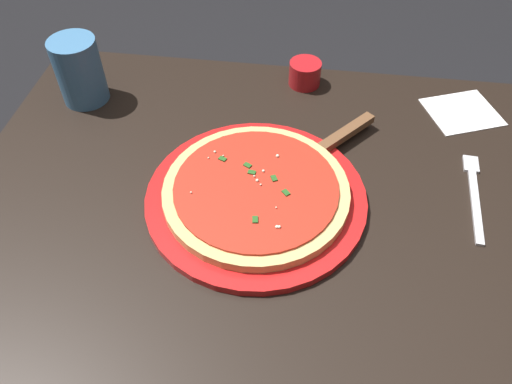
{
  "coord_description": "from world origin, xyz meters",
  "views": [
    {
      "loc": [
        0.05,
        -0.53,
        1.33
      ],
      "look_at": [
        -0.03,
        -0.02,
        0.76
      ],
      "focal_mm": 35.38,
      "sensor_mm": 36.0,
      "label": 1
    }
  ],
  "objects": [
    {
      "name": "restaurant_table",
      "position": [
        0.0,
        0.0,
        0.59
      ],
      "size": [
        0.99,
        0.7,
        0.74
      ],
      "color": "black",
      "rests_on": "ground_plane"
    },
    {
      "name": "pizza_server",
      "position": [
        0.08,
        0.1,
        0.76
      ],
      "size": [
        0.18,
        0.2,
        0.01
      ],
      "color": "silver",
      "rests_on": "serving_plate"
    },
    {
      "name": "pizza",
      "position": [
        -0.03,
        -0.02,
        0.76
      ],
      "size": [
        0.28,
        0.28,
        0.02
      ],
      "color": "#DBB26B",
      "rests_on": "serving_plate"
    },
    {
      "name": "serving_plate",
      "position": [
        -0.03,
        -0.02,
        0.75
      ],
      "size": [
        0.34,
        0.34,
        0.01
      ],
      "primitive_type": "cylinder",
      "color": "red",
      "rests_on": "restaurant_table"
    },
    {
      "name": "fork",
      "position": [
        0.31,
        0.04,
        0.74
      ],
      "size": [
        0.03,
        0.19,
        0.0
      ],
      "color": "silver",
      "rests_on": "restaurant_table"
    },
    {
      "name": "cup_tall_drink",
      "position": [
        -0.38,
        0.19,
        0.8
      ],
      "size": [
        0.08,
        0.08,
        0.12
      ],
      "primitive_type": "cylinder",
      "color": "teal",
      "rests_on": "restaurant_table"
    },
    {
      "name": "napkin_folded_right",
      "position": [
        0.32,
        0.25,
        0.74
      ],
      "size": [
        0.15,
        0.14,
        0.0
      ],
      "primitive_type": "cube",
      "rotation": [
        0.0,
        0.0,
        0.38
      ],
      "color": "white",
      "rests_on": "restaurant_table"
    },
    {
      "name": "ground_plane",
      "position": [
        0.0,
        0.0,
        0.0
      ],
      "size": [
        5.0,
        5.0,
        0.0
      ],
      "primitive_type": "plane",
      "color": "black"
    },
    {
      "name": "cup_small_sauce",
      "position": [
        0.03,
        0.3,
        0.76
      ],
      "size": [
        0.06,
        0.06,
        0.05
      ],
      "primitive_type": "cylinder",
      "color": "#B2191E",
      "rests_on": "restaurant_table"
    }
  ]
}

